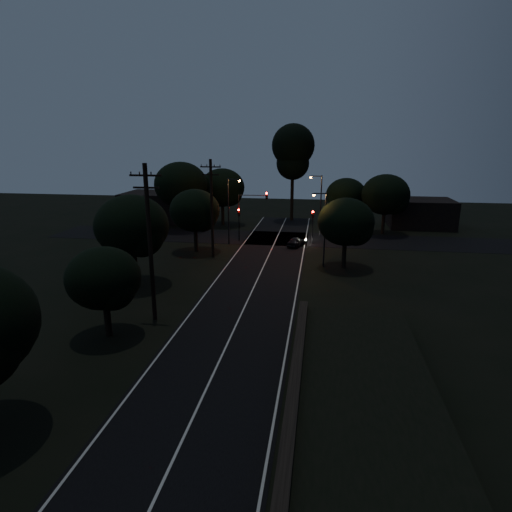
% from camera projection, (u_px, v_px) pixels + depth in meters
% --- Properties ---
extents(ground, '(160.00, 160.00, 0.00)m').
position_uv_depth(ground, '(158.00, 494.00, 15.62)').
color(ground, black).
extents(road_surface, '(60.00, 70.00, 0.03)m').
position_uv_depth(road_surface, '(266.00, 261.00, 45.29)').
color(road_surface, black).
rests_on(road_surface, ground).
extents(retaining_wall, '(6.93, 26.00, 1.60)m').
position_uv_depth(retaining_wall, '(368.00, 445.00, 17.20)').
color(retaining_wall, black).
rests_on(retaining_wall, ground).
extents(utility_pole_mid, '(2.20, 0.30, 11.00)m').
position_uv_depth(utility_pole_mid, '(150.00, 241.00, 29.27)').
color(utility_pole_mid, black).
rests_on(utility_pole_mid, ground).
extents(utility_pole_far, '(2.20, 0.30, 10.50)m').
position_uv_depth(utility_pole_far, '(212.00, 207.00, 45.54)').
color(utility_pole_far, black).
rests_on(utility_pole_far, ground).
extents(tree_left_b, '(4.71, 4.71, 5.98)m').
position_uv_depth(tree_left_b, '(105.00, 280.00, 27.08)').
color(tree_left_b, black).
rests_on(tree_left_b, ground).
extents(tree_left_c, '(6.32, 6.32, 7.98)m').
position_uv_depth(tree_left_c, '(134.00, 228.00, 36.59)').
color(tree_left_c, black).
rests_on(tree_left_c, ground).
extents(tree_left_d, '(5.62, 5.62, 7.14)m').
position_uv_depth(tree_left_d, '(196.00, 212.00, 47.90)').
color(tree_left_d, black).
rests_on(tree_left_d, ground).
extents(tree_far_nw, '(6.60, 6.60, 8.36)m').
position_uv_depth(tree_far_nw, '(224.00, 189.00, 62.99)').
color(tree_far_nw, black).
rests_on(tree_far_nw, ground).
extents(tree_far_w, '(7.43, 7.43, 9.47)m').
position_uv_depth(tree_far_w, '(182.00, 186.00, 59.69)').
color(tree_far_w, black).
rests_on(tree_far_w, ground).
extents(tree_far_ne, '(5.70, 5.70, 7.20)m').
position_uv_depth(tree_far_ne, '(347.00, 196.00, 60.61)').
color(tree_far_ne, black).
rests_on(tree_far_ne, ground).
extents(tree_far_e, '(6.33, 6.33, 8.03)m').
position_uv_depth(tree_far_e, '(387.00, 196.00, 56.87)').
color(tree_far_e, black).
rests_on(tree_far_e, ground).
extents(tree_right_a, '(5.52, 5.52, 7.02)m').
position_uv_depth(tree_right_a, '(348.00, 223.00, 41.72)').
color(tree_right_a, black).
rests_on(tree_right_a, ground).
extents(tall_pine, '(6.51, 6.51, 14.79)m').
position_uv_depth(tall_pine, '(293.00, 151.00, 65.08)').
color(tall_pine, black).
rests_on(tall_pine, ground).
extents(building_left, '(10.00, 8.00, 4.40)m').
position_uv_depth(building_left, '(158.00, 206.00, 67.51)').
color(building_left, black).
rests_on(building_left, ground).
extents(building_right, '(9.00, 7.00, 4.00)m').
position_uv_depth(building_right, '(420.00, 213.00, 62.72)').
color(building_right, black).
rests_on(building_right, ground).
extents(signal_left, '(0.28, 0.35, 4.10)m').
position_uv_depth(signal_left, '(239.00, 219.00, 53.66)').
color(signal_left, black).
rests_on(signal_left, ground).
extents(signal_right, '(0.28, 0.35, 4.10)m').
position_uv_depth(signal_right, '(313.00, 221.00, 52.33)').
color(signal_right, black).
rests_on(signal_right, ground).
extents(signal_mast, '(3.70, 0.35, 6.25)m').
position_uv_depth(signal_mast, '(252.00, 207.00, 53.02)').
color(signal_mast, black).
rests_on(signal_mast, ground).
extents(streetlight_a, '(1.66, 0.26, 8.00)m').
position_uv_depth(streetlight_a, '(230.00, 207.00, 51.39)').
color(streetlight_a, black).
rests_on(streetlight_a, ground).
extents(streetlight_b, '(1.66, 0.26, 8.00)m').
position_uv_depth(streetlight_b, '(319.00, 202.00, 55.57)').
color(streetlight_b, black).
rests_on(streetlight_b, ground).
extents(streetlight_c, '(1.46, 0.26, 7.50)m').
position_uv_depth(streetlight_c, '(323.00, 224.00, 42.23)').
color(streetlight_c, black).
rests_on(streetlight_c, ground).
extents(car, '(2.43, 3.56, 1.13)m').
position_uv_depth(car, '(296.00, 242.00, 51.35)').
color(car, black).
rests_on(car, ground).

